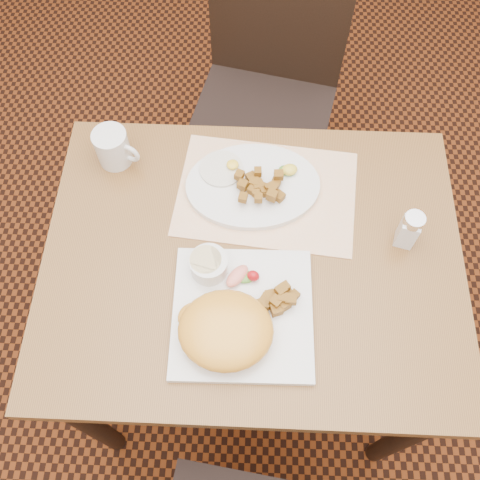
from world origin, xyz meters
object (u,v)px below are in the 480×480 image
plate_square (242,313)px  salt_shaker (409,229)px  chair_far (268,82)px  coffee_mug (113,148)px  table (252,277)px  plate_oval (253,186)px

plate_square → salt_shaker: bearing=28.2°
chair_far → plate_square: chair_far is taller
chair_far → coffee_mug: chair_far is taller
salt_shaker → coffee_mug: 0.68m
plate_square → coffee_mug: coffee_mug is taller
salt_shaker → table: bearing=-171.3°
table → salt_shaker: size_ratio=9.00×
table → plate_oval: (-0.01, 0.17, 0.12)m
plate_square → chair_far: bearing=86.7°
table → chair_far: chair_far is taller
salt_shaker → coffee_mug: salt_shaker is taller
salt_shaker → chair_far: bearing=114.1°
chair_far → salt_shaker: size_ratio=9.70×
plate_oval → chair_far: bearing=86.1°
table → chair_far: bearing=87.5°
chair_far → salt_shaker: chair_far is taller
table → coffee_mug: coffee_mug is taller
plate_oval → coffee_mug: coffee_mug is taller
plate_oval → coffee_mug: size_ratio=2.83×
plate_oval → coffee_mug: bearing=167.9°
salt_shaker → coffee_mug: (-0.65, 0.19, -0.01)m
plate_square → table: bearing=82.7°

